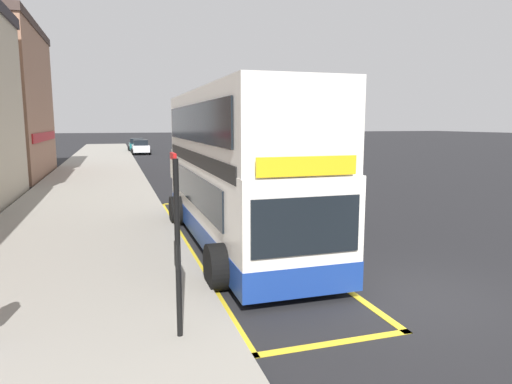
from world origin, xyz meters
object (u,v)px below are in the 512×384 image
bus_stop_sign (177,232)px  parked_car_teal_behind (137,145)px  parked_car_navy_ahead (270,161)px  double_decker_bus (236,173)px  parked_car_white_distant (141,147)px  parked_car_grey_across (202,150)px

bus_stop_sign → parked_car_teal_behind: bus_stop_sign is taller
bus_stop_sign → parked_car_teal_behind: 51.09m
parked_car_navy_ahead → double_decker_bus: bearing=-114.3°
bus_stop_sign → parked_car_white_distant: size_ratio=0.69×
bus_stop_sign → parked_car_grey_across: 39.77m
parked_car_teal_behind → parked_car_grey_across: same height
parked_car_teal_behind → parked_car_grey_across: bearing=114.2°
parked_car_navy_ahead → parked_car_teal_behind: 28.47m
parked_car_navy_ahead → parked_car_grey_across: size_ratio=1.00×
parked_car_white_distant → double_decker_bus: bearing=-89.9°
double_decker_bus → parked_car_white_distant: (-0.51, 40.18, -1.26)m
bus_stop_sign → parked_car_grey_across: (7.70, 39.00, -1.02)m
bus_stop_sign → parked_car_grey_across: bearing=78.8°
parked_car_navy_ahead → parked_car_grey_across: same height
bus_stop_sign → parked_car_grey_across: bus_stop_sign is taller
double_decker_bus → parked_car_teal_behind: (-0.69, 45.30, -1.26)m
parked_car_white_distant → bus_stop_sign: bearing=-93.1°
bus_stop_sign → parked_car_white_distant: (1.97, 45.93, -1.02)m
parked_car_grey_across → double_decker_bus: bearing=79.5°
bus_stop_sign → parked_car_teal_behind: size_ratio=0.69×
double_decker_bus → parked_car_navy_ahead: bearing=68.0°
parked_car_teal_behind → parked_car_white_distant: bearing=90.1°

